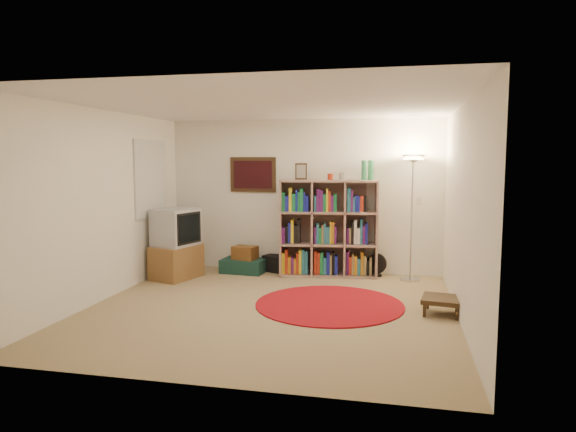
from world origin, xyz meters
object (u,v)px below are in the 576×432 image
tv_stand (176,245)px  bookshelf (327,230)px  floor_fan (377,265)px  side_table (442,300)px  floor_lamp (413,176)px  suitcase (244,266)px

tv_stand → bookshelf: bearing=33.0°
floor_fan → side_table: floor_fan is taller
floor_lamp → floor_fan: floor_lamp is taller
bookshelf → side_table: bookshelf is taller
floor_lamp → suitcase: floor_lamp is taller
floor_fan → suitcase: size_ratio=0.51×
suitcase → side_table: size_ratio=1.41×
floor_lamp → suitcase: size_ratio=2.65×
bookshelf → tv_stand: (-2.27, -0.69, -0.22)m
suitcase → side_table: bearing=-25.0°
bookshelf → tv_stand: bearing=-170.3°
floor_lamp → floor_fan: (-0.52, 0.17, -1.41)m
tv_stand → suitcase: 1.16m
floor_fan → tv_stand: 3.17m
floor_lamp → floor_fan: 1.51m
bookshelf → suitcase: 1.51m
tv_stand → floor_lamp: bearing=26.0°
side_table → tv_stand: bearing=164.3°
suitcase → bookshelf: bearing=7.8°
tv_stand → suitcase: bearing=50.3°
floor_fan → floor_lamp: bearing=-11.9°
tv_stand → suitcase: tv_stand is taller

